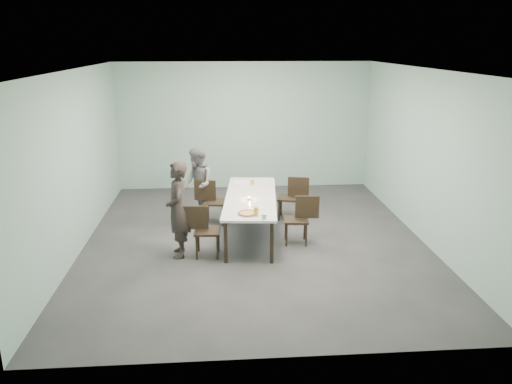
{
  "coord_description": "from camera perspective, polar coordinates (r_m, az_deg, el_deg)",
  "views": [
    {
      "loc": [
        -0.61,
        -8.33,
        3.43
      ],
      "look_at": [
        0.0,
        -0.3,
        1.0
      ],
      "focal_mm": 35.0,
      "sensor_mm": 36.0,
      "label": 1
    }
  ],
  "objects": [
    {
      "name": "pizza",
      "position": [
        8.07,
        -0.98,
        -2.46
      ],
      "size": [
        0.34,
        0.34,
        0.04
      ],
      "color": "white",
      "rests_on": "table"
    },
    {
      "name": "menu",
      "position": [
        9.95,
        -1.65,
        1.18
      ],
      "size": [
        0.32,
        0.25,
        0.01
      ],
      "primitive_type": "cube",
      "rotation": [
        0.0,
        0.0,
        -0.09
      ],
      "color": "silver",
      "rests_on": "table"
    },
    {
      "name": "beer_glass",
      "position": [
        7.98,
        0.01,
        -2.25
      ],
      "size": [
        0.08,
        0.08,
        0.15
      ],
      "primitive_type": "cylinder",
      "color": "#B98D28",
      "rests_on": "table"
    },
    {
      "name": "ground",
      "position": [
        9.03,
        -0.14,
        -5.54
      ],
      "size": [
        7.0,
        7.0,
        0.0
      ],
      "primitive_type": "plane",
      "color": "#333335",
      "rests_on": "ground"
    },
    {
      "name": "side_plate",
      "position": [
        8.39,
        0.4,
        -1.8
      ],
      "size": [
        0.18,
        0.18,
        0.01
      ],
      "primitive_type": "cylinder",
      "color": "white",
      "rests_on": "table"
    },
    {
      "name": "amber_tumbler",
      "position": [
        9.77,
        -0.42,
        1.11
      ],
      "size": [
        0.07,
        0.07,
        0.08
      ],
      "primitive_type": "cylinder",
      "color": "#B98D28",
      "rests_on": "table"
    },
    {
      "name": "table",
      "position": [
        9.04,
        -0.61,
        -0.83
      ],
      "size": [
        1.14,
        2.67,
        0.75
      ],
      "rotation": [
        0.0,
        0.0,
        -0.09
      ],
      "color": "white",
      "rests_on": "ground"
    },
    {
      "name": "diner_near",
      "position": [
        8.24,
        -8.91,
        -1.98
      ],
      "size": [
        0.44,
        0.62,
        1.61
      ],
      "primitive_type": "imported",
      "rotation": [
        0.0,
        0.0,
        -1.47
      ],
      "color": "black",
      "rests_on": "ground"
    },
    {
      "name": "chair_near_right",
      "position": [
        8.78,
        5.13,
        -2.76
      ],
      "size": [
        0.63,
        0.45,
        0.87
      ],
      "rotation": [
        0.0,
        0.0,
        3.06
      ],
      "color": "black",
      "rests_on": "ground"
    },
    {
      "name": "diner_far",
      "position": [
        9.82,
        -6.69,
        0.81
      ],
      "size": [
        0.73,
        0.85,
        1.49
      ],
      "primitive_type": "imported",
      "rotation": [
        0.0,
        0.0,
        -1.31
      ],
      "color": "slate",
      "rests_on": "ground"
    },
    {
      "name": "chair_far_right",
      "position": [
        9.98,
        4.22,
        -0.33
      ],
      "size": [
        0.65,
        0.51,
        0.87
      ],
      "rotation": [
        0.0,
        0.0,
        2.91
      ],
      "color": "black",
      "rests_on": "ground"
    },
    {
      "name": "tealight",
      "position": [
        8.83,
        -0.77,
        -0.73
      ],
      "size": [
        0.06,
        0.06,
        0.05
      ],
      "color": "silver",
      "rests_on": "table"
    },
    {
      "name": "water_tumbler",
      "position": [
        7.84,
        0.91,
        -2.85
      ],
      "size": [
        0.08,
        0.08,
        0.09
      ],
      "primitive_type": "cylinder",
      "color": "silver",
      "rests_on": "table"
    },
    {
      "name": "chair_far_left",
      "position": [
        9.75,
        -5.18,
        -0.76
      ],
      "size": [
        0.63,
        0.47,
        0.87
      ],
      "rotation": [
        0.0,
        0.0,
        -0.13
      ],
      "color": "black",
      "rests_on": "ground"
    },
    {
      "name": "room_shell",
      "position": [
        8.47,
        -0.15,
        7.24
      ],
      "size": [
        6.02,
        7.02,
        3.01
      ],
      "color": "#94BBB2",
      "rests_on": "ground"
    },
    {
      "name": "chair_near_left",
      "position": [
        8.28,
        -6.14,
        -4.02
      ],
      "size": [
        0.62,
        0.44,
        0.87
      ],
      "rotation": [
        0.0,
        0.0,
        -0.05
      ],
      "color": "black",
      "rests_on": "ground"
    }
  ]
}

